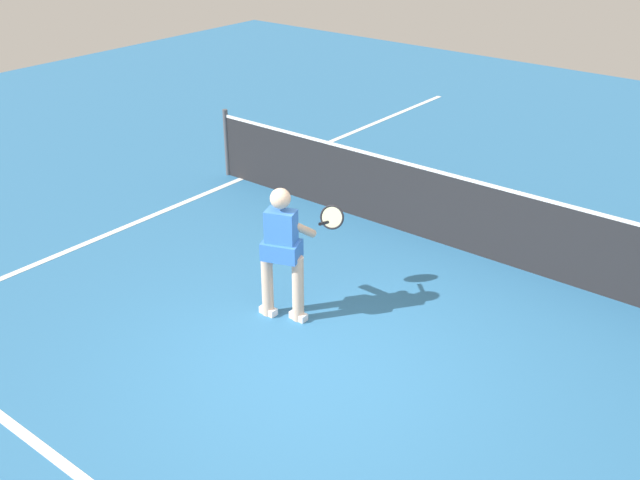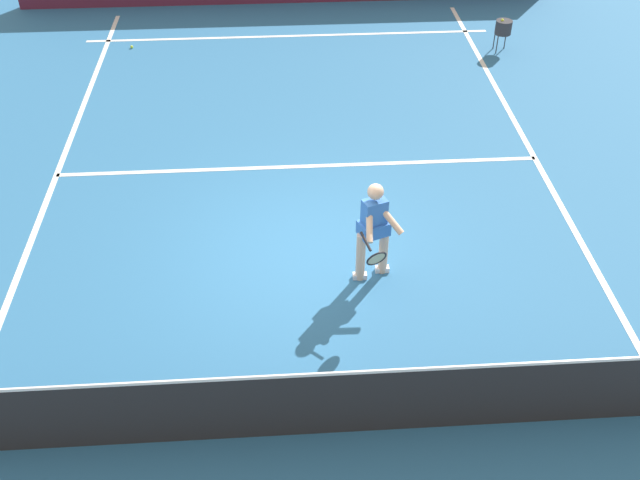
% 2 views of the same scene
% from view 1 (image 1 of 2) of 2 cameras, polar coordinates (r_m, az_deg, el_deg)
% --- Properties ---
extents(ground_plane, '(27.23, 27.23, 0.00)m').
position_cam_1_polar(ground_plane, '(7.65, -0.50, -9.81)').
color(ground_plane, teal).
extents(sideline_left_marking, '(0.10, 18.94, 0.01)m').
position_cam_1_polar(sideline_left_marking, '(10.41, -18.53, -0.76)').
color(sideline_left_marking, white).
rests_on(sideline_left_marking, ground).
extents(court_net, '(8.99, 0.08, 1.09)m').
position_cam_1_polar(court_net, '(9.79, 11.64, 1.70)').
color(court_net, '#4C4C51').
rests_on(court_net, ground).
extents(tennis_player, '(0.66, 1.10, 1.55)m').
position_cam_1_polar(tennis_player, '(8.09, -2.79, -0.62)').
color(tennis_player, beige).
rests_on(tennis_player, ground).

